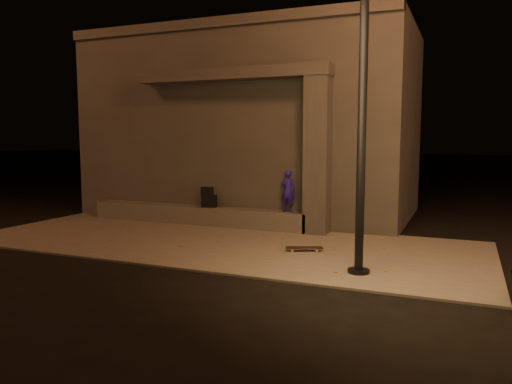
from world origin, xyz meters
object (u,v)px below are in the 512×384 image
at_px(backpack, 209,200).
at_px(street_lamp_0, 364,37).
at_px(skateboarder, 288,191).
at_px(skateboard, 304,248).
at_px(column, 318,156).

relative_size(backpack, street_lamp_0, 0.08).
height_order(skateboarder, skateboard, skateboarder).
xyz_separation_m(skateboard, street_lamp_0, (1.30, -1.14, 3.73)).
bearing_deg(skateboarder, street_lamp_0, 132.83).
xyz_separation_m(column, backpack, (-2.83, 0.00, -1.17)).
distance_m(backpack, street_lamp_0, 6.25).
height_order(skateboard, street_lamp_0, street_lamp_0).
bearing_deg(street_lamp_0, skateboard, 138.61).
bearing_deg(column, backpack, 180.00).
bearing_deg(column, skateboard, -81.22).
height_order(backpack, street_lamp_0, street_lamp_0).
xyz_separation_m(skateboarder, skateboard, (1.01, -1.92, -0.89)).
relative_size(column, backpack, 6.86).
bearing_deg(street_lamp_0, skateboarder, 126.97).
relative_size(column, street_lamp_0, 0.53).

